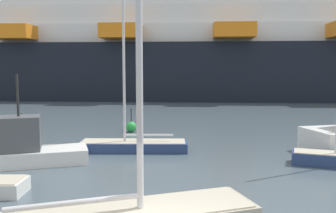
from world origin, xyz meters
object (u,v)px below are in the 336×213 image
object	(u,v)px
sailboat_1	(132,143)
channel_buoy_0	(21,128)
channel_buoy_1	(130,127)
fishing_boat_3	(23,149)
cruise_ship	(224,39)

from	to	relation	value
sailboat_1	channel_buoy_0	bearing A→B (deg)	-34.52
channel_buoy_1	channel_buoy_0	bearing A→B (deg)	-179.17
fishing_boat_3	channel_buoy_1	world-z (taller)	fishing_boat_3
fishing_boat_3	cruise_ship	world-z (taller)	cruise_ship
sailboat_1	channel_buoy_1	xyz separation A→B (m)	(-0.67, 5.71, -0.05)
fishing_boat_3	channel_buoy_0	world-z (taller)	fishing_boat_3
sailboat_1	channel_buoy_1	distance (m)	5.75
sailboat_1	fishing_boat_3	distance (m)	5.31
channel_buoy_0	cruise_ship	bearing A→B (deg)	59.70
sailboat_1	fishing_boat_3	world-z (taller)	sailboat_1
sailboat_1	cruise_ship	distance (m)	39.27
channel_buoy_0	cruise_ship	distance (m)	37.26
fishing_boat_3	channel_buoy_1	bearing A→B (deg)	-130.98
fishing_boat_3	cruise_ship	bearing A→B (deg)	-127.02
channel_buoy_0	fishing_boat_3	bearing A→B (deg)	-67.82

